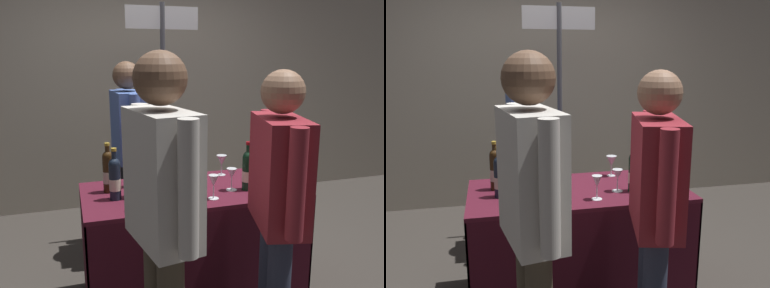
{
  "view_description": "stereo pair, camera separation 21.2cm",
  "coord_description": "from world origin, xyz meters",
  "views": [
    {
      "loc": [
        -0.74,
        -2.36,
        1.62
      ],
      "look_at": [
        0.0,
        0.0,
        1.07
      ],
      "focal_mm": 37.33,
      "sensor_mm": 36.0,
      "label": 1
    },
    {
      "loc": [
        -0.54,
        -2.42,
        1.62
      ],
      "look_at": [
        0.0,
        0.0,
        1.07
      ],
      "focal_mm": 37.33,
      "sensor_mm": 36.0,
      "label": 2
    }
  ],
  "objects": [
    {
      "name": "vendor_presenter",
      "position": [
        -0.29,
        0.8,
        0.94
      ],
      "size": [
        0.24,
        0.57,
        1.58
      ],
      "rotation": [
        0.0,
        0.0,
        -1.5
      ],
      "color": "black",
      "rests_on": "ground_plane"
    },
    {
      "name": "featured_wine_bottle",
      "position": [
        -0.52,
        0.1,
        0.91
      ],
      "size": [
        0.07,
        0.07,
        0.32
      ],
      "color": "#38230F",
      "rests_on": "tasting_table"
    },
    {
      "name": "display_bottle_3",
      "position": [
        -0.38,
        -0.04,
        0.92
      ],
      "size": [
        0.08,
        0.08,
        0.34
      ],
      "color": "black",
      "rests_on": "tasting_table"
    },
    {
      "name": "display_bottle_2",
      "position": [
        0.34,
        -0.12,
        0.9
      ],
      "size": [
        0.08,
        0.08,
        0.32
      ],
      "color": "black",
      "rests_on": "tasting_table"
    },
    {
      "name": "taster_foreground_left",
      "position": [
        -0.38,
        -0.77,
        0.98
      ],
      "size": [
        0.28,
        0.57,
        1.64
      ],
      "rotation": [
        0.0,
        0.0,
        1.74
      ],
      "color": "#4C4233",
      "rests_on": "ground_plane"
    },
    {
      "name": "wine_glass_near_vendor",
      "position": [
        0.07,
        -0.21,
        0.88
      ],
      "size": [
        0.06,
        0.06,
        0.15
      ],
      "color": "silver",
      "rests_on": "tasting_table"
    },
    {
      "name": "booth_signpost",
      "position": [
        0.07,
        1.07,
        1.32
      ],
      "size": [
        0.63,
        0.04,
        2.06
      ],
      "color": "#47474C",
      "rests_on": "ground_plane"
    },
    {
      "name": "tasting_table",
      "position": [
        0.0,
        0.0,
        0.52
      ],
      "size": [
        1.4,
        0.7,
        0.77
      ],
      "color": "#4C1423",
      "rests_on": "ground_plane"
    },
    {
      "name": "display_bottle_0",
      "position": [
        0.47,
        -0.19,
        0.9
      ],
      "size": [
        0.08,
        0.08,
        0.32
      ],
      "color": "#38230F",
      "rests_on": "tasting_table"
    },
    {
      "name": "wine_glass_near_taster",
      "position": [
        0.24,
        -0.1,
        0.88
      ],
      "size": [
        0.07,
        0.07,
        0.14
      ],
      "color": "silver",
      "rests_on": "tasting_table"
    },
    {
      "name": "wine_glass_mid",
      "position": [
        0.3,
        0.23,
        0.88
      ],
      "size": [
        0.07,
        0.07,
        0.15
      ],
      "color": "silver",
      "rests_on": "tasting_table"
    },
    {
      "name": "flower_vase",
      "position": [
        -0.32,
        0.17,
        0.88
      ],
      "size": [
        0.09,
        0.09,
        0.34
      ],
      "color": "silver",
      "rests_on": "tasting_table"
    },
    {
      "name": "back_partition",
      "position": [
        0.0,
        1.98,
        1.47
      ],
      "size": [
        7.71,
        0.12,
        2.95
      ],
      "primitive_type": "cube",
      "color": "#B2A893",
      "rests_on": "ground_plane"
    },
    {
      "name": "display_bottle_1",
      "position": [
        -0.5,
        -0.04,
        0.9
      ],
      "size": [
        0.07,
        0.07,
        0.32
      ],
      "color": "#192333",
      "rests_on": "tasting_table"
    },
    {
      "name": "taster_foreground_right",
      "position": [
        0.24,
        -0.67,
        0.93
      ],
      "size": [
        0.32,
        0.61,
        1.56
      ],
      "rotation": [
        0.0,
        0.0,
        1.32
      ],
      "color": "#2D3347",
      "rests_on": "ground_plane"
    },
    {
      "name": "brochure_stand",
      "position": [
        -0.38,
        -0.21,
        0.86
      ],
      "size": [
        0.08,
        0.14,
        0.18
      ],
      "primitive_type": "cube",
      "rotation": [
        0.11,
        0.0,
        4.3
      ],
      "color": "silver",
      "rests_on": "tasting_table"
    }
  ]
}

